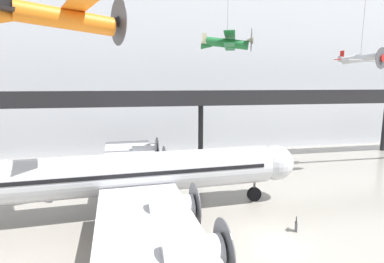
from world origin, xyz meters
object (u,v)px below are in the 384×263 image
airliner_silver_main (124,175)px  suspended_plane_silver_racer (361,58)px  info_sign_pedestal (296,225)px  suspended_plane_green_biplane (228,43)px  suspended_plane_orange_highwing (67,18)px

airliner_silver_main → suspended_plane_silver_racer: 29.50m
suspended_plane_silver_racer → info_sign_pedestal: 23.11m
suspended_plane_silver_racer → suspended_plane_green_biplane: bearing=-107.9°
airliner_silver_main → info_sign_pedestal: airliner_silver_main is taller
suspended_plane_green_biplane → info_sign_pedestal: size_ratio=6.11×
suspended_plane_green_biplane → suspended_plane_silver_racer: 16.09m
suspended_plane_silver_racer → suspended_plane_orange_highwing: bearing=-92.4°
airliner_silver_main → info_sign_pedestal: (12.28, -5.36, -2.97)m
airliner_silver_main → suspended_plane_silver_racer: suspended_plane_silver_racer is taller
airliner_silver_main → info_sign_pedestal: size_ratio=28.17×
suspended_plane_orange_highwing → suspended_plane_silver_racer: bearing=-6.7°
airliner_silver_main → info_sign_pedestal: 13.72m
suspended_plane_green_biplane → info_sign_pedestal: (1.48, -12.36, -14.46)m
suspended_plane_green_biplane → info_sign_pedestal: 19.08m
airliner_silver_main → suspended_plane_green_biplane: bearing=29.8°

